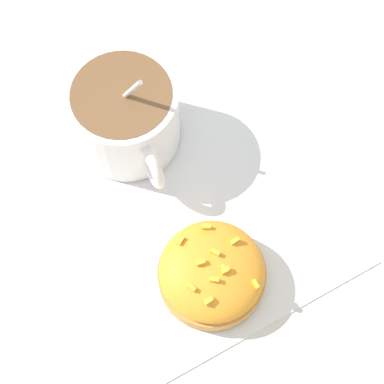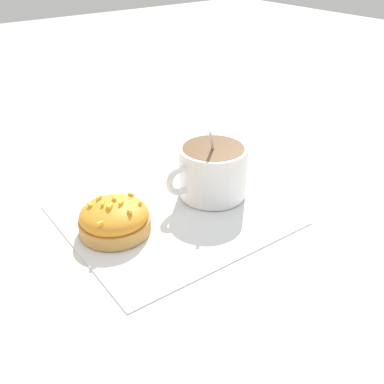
{
  "view_description": "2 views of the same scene",
  "coord_description": "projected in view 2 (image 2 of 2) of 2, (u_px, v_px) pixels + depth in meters",
  "views": [
    {
      "loc": [
        0.19,
        -0.09,
        0.51
      ],
      "look_at": [
        0.02,
        0.01,
        0.04
      ],
      "focal_mm": 60.0,
      "sensor_mm": 36.0,
      "label": 1
    },
    {
      "loc": [
        0.27,
        0.4,
        0.32
      ],
      "look_at": [
        -0.02,
        0.02,
        0.04
      ],
      "focal_mm": 42.0,
      "sensor_mm": 36.0,
      "label": 2
    }
  ],
  "objects": [
    {
      "name": "ground_plane",
      "position": [
        172.0,
        215.0,
        0.58
      ],
      "size": [
        3.0,
        3.0,
        0.0
      ],
      "primitive_type": "plane",
      "color": "silver"
    },
    {
      "name": "paper_napkin",
      "position": [
        172.0,
        214.0,
        0.58
      ],
      "size": [
        0.27,
        0.25,
        0.0
      ],
      "color": "white",
      "rests_on": "ground_plane"
    },
    {
      "name": "coffee_cup",
      "position": [
        212.0,
        169.0,
        0.61
      ],
      "size": [
        0.12,
        0.09,
        0.1
      ],
      "color": "white",
      "rests_on": "paper_napkin"
    },
    {
      "name": "frosted_pastry",
      "position": [
        114.0,
        218.0,
        0.54
      ],
      "size": [
        0.09,
        0.09,
        0.04
      ],
      "color": "#D19347",
      "rests_on": "paper_napkin"
    }
  ]
}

